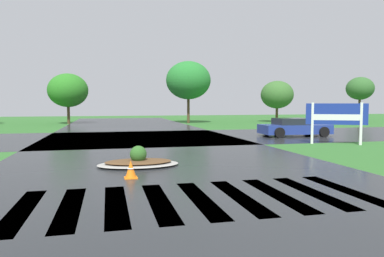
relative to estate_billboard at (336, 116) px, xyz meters
The scene contains 8 objects.
asphalt_roadway 10.21m from the estate_billboard, 158.48° to the right, with size 11.46×80.00×0.01m, color #232628.
asphalt_cross_road 11.17m from the estate_billboard, 148.11° to the left, with size 90.00×10.32×0.01m, color #232628.
crosswalk_stripes 12.80m from the estate_billboard, 137.68° to the right, with size 7.65×3.17×0.01m.
estate_billboard is the anchor object (origin of this frame).
median_island 11.21m from the estate_billboard, 158.55° to the right, with size 2.70×1.64×0.68m.
car_dark_suv 4.76m from the estate_billboard, 87.04° to the left, with size 4.43×2.31×1.15m.
traffic_cone 12.36m from the estate_billboard, 150.74° to the right, with size 0.36×0.36×0.51m.
background_treeline 22.95m from the estate_billboard, 107.71° to the left, with size 47.12×5.77×6.58m.
Camera 1 is at (-1.94, -2.25, 2.07)m, focal length 33.41 mm.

